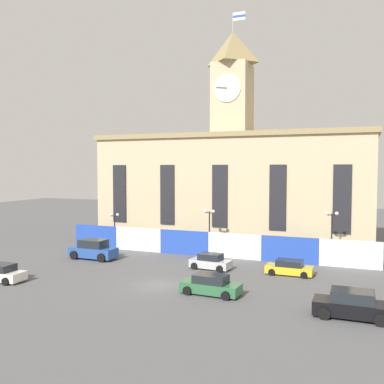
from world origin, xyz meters
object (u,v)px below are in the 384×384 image
(car_blue_van, at_px, (93,250))
(car_silver_hatch, at_px, (211,262))
(car_green_wagon, at_px, (211,285))
(car_yellow_coupe, at_px, (289,268))
(street_lamp_far_left, at_px, (115,222))
(car_black_suv, at_px, (352,305))
(street_lamp_far_right, at_px, (209,222))
(street_lamp_left, at_px, (332,226))

(car_blue_van, height_order, car_silver_hatch, car_blue_van)
(car_green_wagon, distance_m, car_blue_van, 17.62)
(car_blue_van, bearing_deg, car_yellow_coupe, 3.56)
(car_green_wagon, xyz_separation_m, car_silver_hatch, (-2.74, 7.85, -0.03))
(car_green_wagon, relative_size, car_silver_hatch, 1.16)
(street_lamp_far_left, xyz_separation_m, car_black_suv, (27.59, -15.60, -2.30))
(car_silver_hatch, bearing_deg, car_yellow_coupe, -170.04)
(car_green_wagon, bearing_deg, car_yellow_coupe, 64.32)
(street_lamp_far_right, relative_size, car_yellow_coupe, 1.21)
(car_blue_van, distance_m, car_silver_hatch, 13.19)
(car_black_suv, distance_m, car_yellow_coupe, 11.37)
(car_black_suv, xyz_separation_m, car_green_wagon, (-10.24, 1.47, -0.11))
(street_lamp_left, xyz_separation_m, car_yellow_coupe, (-3.29, -5.69, -3.24))
(street_lamp_far_left, height_order, car_blue_van, street_lamp_far_left)
(car_silver_hatch, bearing_deg, car_black_suv, 149.73)
(street_lamp_left, relative_size, car_yellow_coupe, 1.27)
(car_yellow_coupe, distance_m, car_silver_hatch, 7.43)
(street_lamp_left, bearing_deg, car_yellow_coupe, -120.07)
(car_silver_hatch, bearing_deg, car_green_wagon, 114.63)
(street_lamp_far_right, bearing_deg, street_lamp_left, 0.00)
(car_black_suv, height_order, car_green_wagon, car_black_suv)
(car_green_wagon, height_order, car_silver_hatch, car_green_wagon)
(car_silver_hatch, bearing_deg, street_lamp_far_right, -64.26)
(street_lamp_far_left, relative_size, street_lamp_left, 0.79)
(car_black_suv, distance_m, car_silver_hatch, 15.98)
(car_black_suv, bearing_deg, street_lamp_far_right, -45.68)
(street_lamp_left, xyz_separation_m, car_black_suv, (2.27, -15.60, -3.04))
(street_lamp_left, distance_m, car_green_wagon, 16.52)
(car_black_suv, distance_m, car_blue_van, 27.67)
(car_yellow_coupe, bearing_deg, car_silver_hatch, 5.34)
(street_lamp_far_left, distance_m, car_black_suv, 31.78)
(street_lamp_far_left, distance_m, street_lamp_far_right, 12.31)
(street_lamp_far_right, distance_m, car_blue_van, 12.99)
(car_yellow_coupe, xyz_separation_m, car_silver_hatch, (-7.41, -0.59, 0.07))
(street_lamp_far_left, bearing_deg, car_blue_van, -77.73)
(street_lamp_left, relative_size, car_green_wagon, 1.14)
(street_lamp_far_right, height_order, car_black_suv, street_lamp_far_right)
(street_lamp_left, relative_size, car_blue_van, 1.05)
(street_lamp_far_left, bearing_deg, street_lamp_far_right, -0.00)
(car_green_wagon, height_order, car_blue_van, car_blue_van)
(street_lamp_left, xyz_separation_m, car_green_wagon, (-7.96, -14.13, -3.15))
(street_lamp_far_left, height_order, street_lamp_left, street_lamp_left)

